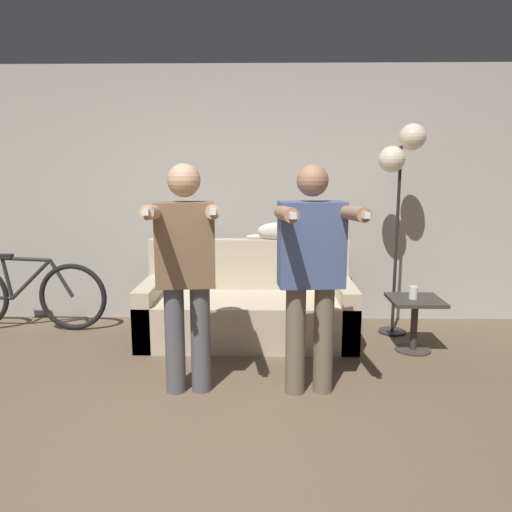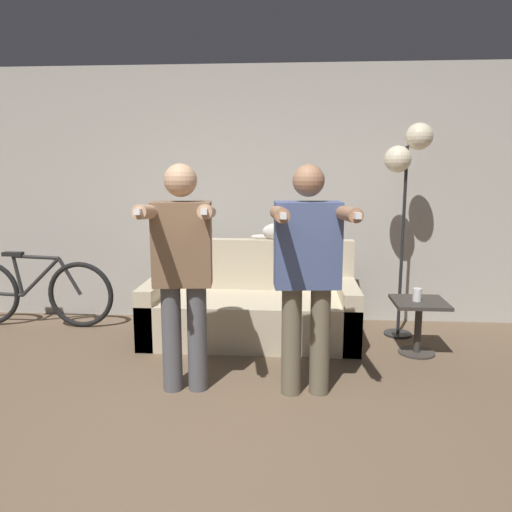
# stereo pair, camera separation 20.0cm
# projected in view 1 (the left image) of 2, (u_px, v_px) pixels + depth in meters

# --- Properties ---
(ground_plane) EXTENTS (16.00, 16.00, 0.00)m
(ground_plane) POSITION_uv_depth(u_px,v_px,m) (185.00, 495.00, 2.45)
(ground_plane) COLOR brown
(wall_back) EXTENTS (10.00, 0.05, 2.60)m
(wall_back) POSITION_uv_depth(u_px,v_px,m) (228.00, 196.00, 5.15)
(wall_back) COLOR #B7B2A8
(wall_back) RESTS_ON ground_plane
(couch) EXTENTS (1.95, 0.85, 0.90)m
(couch) POSITION_uv_depth(u_px,v_px,m) (248.00, 309.00, 4.67)
(couch) COLOR beige
(couch) RESTS_ON ground_plane
(person_left) EXTENTS (0.52, 0.71, 1.62)m
(person_left) POSITION_uv_depth(u_px,v_px,m) (186.00, 264.00, 3.42)
(person_left) COLOR #56565B
(person_left) RESTS_ON ground_plane
(person_right) EXTENTS (0.56, 0.71, 1.61)m
(person_right) POSITION_uv_depth(u_px,v_px,m) (311.00, 265.00, 3.40)
(person_right) COLOR #6B604C
(person_right) RESTS_ON ground_plane
(cat) EXTENTS (0.52, 0.13, 0.19)m
(cat) POSITION_uv_depth(u_px,v_px,m) (279.00, 231.00, 4.84)
(cat) COLOR silver
(cat) RESTS_ON couch
(floor_lamp) EXTENTS (0.42, 0.26, 1.98)m
(floor_lamp) POSITION_uv_depth(u_px,v_px,m) (401.00, 161.00, 4.58)
(floor_lamp) COLOR black
(floor_lamp) RESTS_ON ground_plane
(side_table) EXTENTS (0.44, 0.44, 0.47)m
(side_table) POSITION_uv_depth(u_px,v_px,m) (415.00, 313.00, 4.33)
(side_table) COLOR #38332D
(side_table) RESTS_ON ground_plane
(cup) EXTENTS (0.07, 0.07, 0.11)m
(cup) POSITION_uv_depth(u_px,v_px,m) (413.00, 293.00, 4.29)
(cup) COLOR white
(cup) RESTS_ON side_table
(bicycle) EXTENTS (1.64, 0.07, 0.76)m
(bicycle) POSITION_uv_depth(u_px,v_px,m) (24.00, 295.00, 4.90)
(bicycle) COLOR black
(bicycle) RESTS_ON ground_plane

